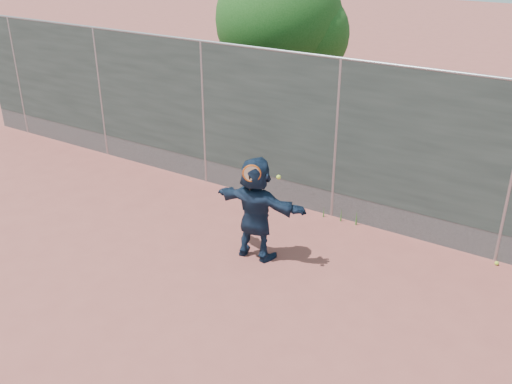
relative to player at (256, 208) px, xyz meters
The scene contains 7 objects.
ground 1.78m from the player, 73.77° to the right, with size 80.00×80.00×0.00m, color #9E4C42.
player is the anchor object (origin of this frame).
ball_ground 4.04m from the player, 28.14° to the left, with size 0.07×0.07×0.07m, color #C2E132.
fence 2.18m from the player, 77.90° to the left, with size 20.00×0.06×3.03m.
swing_action 0.72m from the player, 64.43° to the right, with size 0.63×0.17×0.51m.
tree_left 5.98m from the player, 115.49° to the left, with size 3.15×3.00×4.53m.
weed_clump 2.17m from the player, 69.06° to the left, with size 0.68×0.07×0.30m.
Camera 1 is at (4.01, -5.46, 5.05)m, focal length 40.00 mm.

